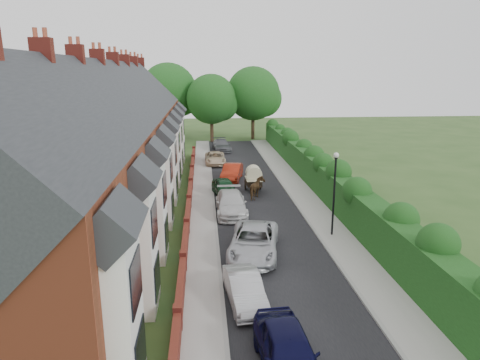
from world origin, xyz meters
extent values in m
plane|color=#2D4C1E|center=(0.00, 0.00, 0.00)|extent=(140.00, 140.00, 0.00)
cube|color=black|center=(-0.50, 11.00, 0.01)|extent=(6.00, 58.00, 0.02)
cube|color=#9A9892|center=(3.60, 11.00, 0.06)|extent=(2.20, 58.00, 0.12)
cube|color=#9A9892|center=(-4.35, 11.00, 0.06)|extent=(1.70, 58.00, 0.12)
cube|color=gray|center=(2.55, 11.00, 0.07)|extent=(0.18, 58.00, 0.13)
cube|color=gray|center=(-3.55, 11.00, 0.07)|extent=(0.18, 58.00, 0.13)
cube|color=#173B12|center=(5.40, 11.00, 1.25)|extent=(1.50, 58.00, 2.50)
cube|color=#994127|center=(-11.00, 10.00, 3.25)|extent=(8.00, 40.00, 6.50)
cube|color=#24272B|center=(-11.00, 10.00, 6.50)|extent=(8.00, 40.20, 8.00)
cube|color=white|center=(-6.65, -8.10, 2.60)|extent=(0.70, 2.40, 5.20)
cube|color=black|center=(-6.28, -8.10, 1.40)|extent=(0.06, 1.80, 1.60)
cube|color=black|center=(-6.28, -8.10, 3.80)|extent=(0.06, 1.80, 1.60)
cube|color=#24272B|center=(-6.80, -8.10, 5.60)|extent=(1.70, 2.60, 1.70)
cube|color=#3F2D2D|center=(-6.96, -6.00, 1.05)|extent=(0.08, 0.90, 2.10)
cube|color=white|center=(-6.95, -6.10, 4.40)|extent=(0.12, 1.20, 1.60)
cube|color=white|center=(-6.65, -3.10, 2.60)|extent=(0.70, 2.40, 5.20)
cube|color=black|center=(-6.28, -3.10, 1.40)|extent=(0.06, 1.80, 1.60)
cube|color=black|center=(-6.28, -3.10, 3.80)|extent=(0.06, 1.80, 1.60)
cube|color=#24272B|center=(-6.80, -3.10, 5.60)|extent=(1.70, 2.60, 1.70)
cube|color=#3F2D2D|center=(-6.96, -1.00, 1.05)|extent=(0.08, 0.90, 2.10)
cube|color=white|center=(-6.95, -1.10, 4.40)|extent=(0.12, 1.20, 1.60)
cube|color=white|center=(-6.65, 1.90, 2.60)|extent=(0.70, 2.40, 5.20)
cube|color=black|center=(-6.28, 1.90, 1.40)|extent=(0.06, 1.80, 1.60)
cube|color=black|center=(-6.28, 1.90, 3.80)|extent=(0.06, 1.80, 1.60)
cube|color=#24272B|center=(-6.80, 1.90, 5.60)|extent=(1.70, 2.60, 1.70)
cube|color=#3F2D2D|center=(-6.96, 4.00, 1.05)|extent=(0.08, 0.90, 2.10)
cube|color=white|center=(-6.95, 3.90, 4.40)|extent=(0.12, 1.20, 1.60)
cube|color=white|center=(-6.65, 6.90, 2.60)|extent=(0.70, 2.40, 5.20)
cube|color=black|center=(-6.28, 6.90, 1.40)|extent=(0.06, 1.80, 1.60)
cube|color=black|center=(-6.28, 6.90, 3.80)|extent=(0.06, 1.80, 1.60)
cube|color=#24272B|center=(-6.80, 6.90, 5.60)|extent=(1.70, 2.60, 1.70)
cube|color=#3F2D2D|center=(-6.96, 9.00, 1.05)|extent=(0.08, 0.90, 2.10)
cube|color=white|center=(-6.95, 8.90, 4.40)|extent=(0.12, 1.20, 1.60)
cube|color=white|center=(-6.65, 11.90, 2.60)|extent=(0.70, 2.40, 5.20)
cube|color=black|center=(-6.28, 11.90, 1.40)|extent=(0.06, 1.80, 1.60)
cube|color=black|center=(-6.28, 11.90, 3.80)|extent=(0.06, 1.80, 1.60)
cube|color=#24272B|center=(-6.80, 11.90, 5.60)|extent=(1.70, 2.60, 1.70)
cube|color=#3F2D2D|center=(-6.96, 14.00, 1.05)|extent=(0.08, 0.90, 2.10)
cube|color=white|center=(-6.95, 13.90, 4.40)|extent=(0.12, 1.20, 1.60)
cube|color=white|center=(-6.65, 16.90, 2.60)|extent=(0.70, 2.40, 5.20)
cube|color=black|center=(-6.28, 16.90, 1.40)|extent=(0.06, 1.80, 1.60)
cube|color=black|center=(-6.28, 16.90, 3.80)|extent=(0.06, 1.80, 1.60)
cube|color=#24272B|center=(-6.80, 16.90, 5.60)|extent=(1.70, 2.60, 1.70)
cube|color=#3F2D2D|center=(-6.96, 19.00, 1.05)|extent=(0.08, 0.90, 2.10)
cube|color=white|center=(-6.95, 18.90, 4.40)|extent=(0.12, 1.20, 1.60)
cube|color=white|center=(-6.65, 21.90, 2.60)|extent=(0.70, 2.40, 5.20)
cube|color=black|center=(-6.28, 21.90, 1.40)|extent=(0.06, 1.80, 1.60)
cube|color=black|center=(-6.28, 21.90, 3.80)|extent=(0.06, 1.80, 1.60)
cube|color=#24272B|center=(-6.80, 21.90, 5.60)|extent=(1.70, 2.60, 1.70)
cube|color=#3F2D2D|center=(-6.96, 24.00, 1.05)|extent=(0.08, 0.90, 2.10)
cube|color=white|center=(-6.95, 23.90, 4.40)|extent=(0.12, 1.20, 1.60)
cube|color=white|center=(-6.65, 26.90, 2.60)|extent=(0.70, 2.40, 5.20)
cube|color=black|center=(-6.28, 26.90, 1.40)|extent=(0.06, 1.80, 1.60)
cube|color=black|center=(-6.28, 26.90, 3.80)|extent=(0.06, 1.80, 1.60)
cube|color=#24272B|center=(-6.80, 26.90, 5.60)|extent=(1.70, 2.60, 1.70)
cube|color=#3F2D2D|center=(-6.96, 29.00, 1.05)|extent=(0.08, 0.90, 2.10)
cube|color=white|center=(-6.95, 28.90, 4.40)|extent=(0.12, 1.20, 1.60)
cube|color=maroon|center=(-11.00, 0.00, 10.30)|extent=(0.90, 0.50, 1.60)
cylinder|color=#9C452E|center=(-11.20, 0.00, 11.25)|extent=(0.20, 0.20, 0.50)
cylinder|color=#9C452E|center=(-10.80, 0.00, 11.25)|extent=(0.20, 0.20, 0.50)
cube|color=maroon|center=(-11.00, 5.00, 10.30)|extent=(0.90, 0.50, 1.60)
cylinder|color=#9C452E|center=(-11.20, 5.00, 11.25)|extent=(0.20, 0.20, 0.50)
cylinder|color=#9C452E|center=(-10.80, 5.00, 11.25)|extent=(0.20, 0.20, 0.50)
cube|color=maroon|center=(-11.00, 10.00, 10.30)|extent=(0.90, 0.50, 1.60)
cylinder|color=#9C452E|center=(-11.20, 10.00, 11.25)|extent=(0.20, 0.20, 0.50)
cylinder|color=#9C452E|center=(-10.80, 10.00, 11.25)|extent=(0.20, 0.20, 0.50)
cube|color=maroon|center=(-11.00, 15.00, 10.30)|extent=(0.90, 0.50, 1.60)
cylinder|color=#9C452E|center=(-11.20, 15.00, 11.25)|extent=(0.20, 0.20, 0.50)
cylinder|color=#9C452E|center=(-10.80, 15.00, 11.25)|extent=(0.20, 0.20, 0.50)
cube|color=maroon|center=(-11.00, 20.00, 10.30)|extent=(0.90, 0.50, 1.60)
cylinder|color=#9C452E|center=(-11.20, 20.00, 11.25)|extent=(0.20, 0.20, 0.50)
cylinder|color=#9C452E|center=(-10.80, 20.00, 11.25)|extent=(0.20, 0.20, 0.50)
cube|color=maroon|center=(-11.00, 25.00, 10.30)|extent=(0.90, 0.50, 1.60)
cylinder|color=#9C452E|center=(-11.20, 25.00, 11.25)|extent=(0.20, 0.20, 0.50)
cylinder|color=#9C452E|center=(-10.80, 25.00, 11.25)|extent=(0.20, 0.20, 0.50)
cube|color=maroon|center=(-11.00, 30.00, 10.30)|extent=(0.90, 0.50, 1.60)
cylinder|color=#9C452E|center=(-11.20, 30.00, 11.25)|extent=(0.20, 0.20, 0.50)
cylinder|color=#9C452E|center=(-10.80, 30.00, 11.25)|extent=(0.20, 0.20, 0.50)
cube|color=maroon|center=(-5.35, -2.50, 0.45)|extent=(0.30, 4.70, 0.90)
cube|color=maroon|center=(-5.35, 2.50, 0.45)|extent=(0.30, 4.70, 0.90)
cube|color=maroon|center=(-5.35, 7.50, 0.45)|extent=(0.30, 4.70, 0.90)
cube|color=maroon|center=(-5.35, 12.50, 0.45)|extent=(0.30, 4.70, 0.90)
cube|color=maroon|center=(-5.35, 17.50, 0.45)|extent=(0.30, 4.70, 0.90)
cube|color=maroon|center=(-5.35, 22.50, 0.45)|extent=(0.30, 4.70, 0.90)
cube|color=maroon|center=(-5.35, 27.50, 0.45)|extent=(0.30, 4.70, 0.90)
cube|color=maroon|center=(-5.35, -5.00, 0.55)|extent=(0.35, 0.35, 1.10)
cube|color=maroon|center=(-5.35, 0.00, 0.55)|extent=(0.35, 0.35, 1.10)
cube|color=maroon|center=(-5.35, 5.00, 0.55)|extent=(0.35, 0.35, 1.10)
cube|color=maroon|center=(-5.35, 10.00, 0.55)|extent=(0.35, 0.35, 1.10)
cube|color=maroon|center=(-5.35, 15.00, 0.55)|extent=(0.35, 0.35, 1.10)
cube|color=maroon|center=(-5.35, 20.00, 0.55)|extent=(0.35, 0.35, 1.10)
cube|color=maroon|center=(-5.35, 25.00, 0.55)|extent=(0.35, 0.35, 1.10)
cube|color=maroon|center=(-5.35, 30.00, 0.55)|extent=(0.35, 0.35, 1.10)
cylinder|color=black|center=(3.40, 4.00, 2.40)|extent=(0.12, 0.12, 4.80)
cylinder|color=black|center=(3.40, 4.00, 4.85)|extent=(0.20, 0.20, 0.10)
sphere|color=silver|center=(3.40, 4.00, 5.00)|extent=(0.32, 0.32, 0.32)
cylinder|color=#332316|center=(-3.00, 40.00, 2.38)|extent=(0.50, 0.50, 4.75)
sphere|color=#184416|center=(-3.00, 40.00, 5.89)|extent=(6.80, 6.80, 6.80)
sphere|color=#184416|center=(-1.64, 40.30, 5.23)|extent=(4.76, 4.76, 4.76)
cylinder|color=#332316|center=(3.00, 42.00, 2.62)|extent=(0.50, 0.50, 5.25)
sphere|color=#184416|center=(3.00, 42.00, 6.51)|extent=(7.60, 7.60, 7.60)
sphere|color=#184416|center=(4.52, 42.30, 5.78)|extent=(5.32, 5.32, 5.32)
cylinder|color=#332316|center=(-9.00, 43.00, 2.75)|extent=(0.50, 0.50, 5.50)
sphere|color=#184416|center=(-9.00, 43.00, 6.82)|extent=(8.00, 8.00, 8.00)
sphere|color=#184416|center=(-7.40, 43.30, 6.05)|extent=(5.60, 5.60, 5.60)
imported|color=black|center=(-1.60, -7.62, 0.77)|extent=(2.09, 4.63, 1.54)
imported|color=#A7A7AC|center=(-2.60, -3.15, 0.65)|extent=(1.77, 4.06, 1.30)
imported|color=#B9BBC1|center=(-1.62, 1.75, 0.76)|extent=(3.54, 5.88, 1.53)
imported|color=silver|center=(-2.39, 8.73, 0.74)|extent=(2.08, 5.10, 1.48)
imported|color=#10381C|center=(-2.62, 13.15, 0.68)|extent=(2.27, 4.22, 1.37)
imported|color=#9E2511|center=(-1.67, 18.20, 0.73)|extent=(2.44, 4.64, 1.46)
imported|color=beige|center=(-3.00, 25.16, 0.64)|extent=(2.17, 4.61, 1.27)
imported|color=#57595E|center=(-1.98, 32.75, 0.71)|extent=(2.40, 5.02, 1.41)
imported|color=#462F19|center=(-0.15, 12.11, 0.83)|extent=(1.57, 2.17, 1.67)
cube|color=black|center=(-0.15, 14.22, 0.84)|extent=(1.18, 1.97, 0.49)
cylinder|color=#BFB994|center=(-0.15, 14.22, 1.52)|extent=(1.28, 1.23, 1.28)
cube|color=#BFB994|center=(-0.15, 14.22, 1.08)|extent=(1.30, 2.01, 0.04)
cylinder|color=black|center=(-0.79, 14.81, 0.44)|extent=(0.08, 0.88, 0.88)
cylinder|color=black|center=(0.49, 14.81, 0.44)|extent=(0.08, 0.88, 0.88)
cylinder|color=black|center=(-0.50, 13.14, 0.88)|extent=(0.06, 1.77, 0.06)
cylinder|color=black|center=(0.19, 13.14, 0.88)|extent=(0.06, 1.77, 0.06)
camera|label=1|loc=(-4.23, -19.64, 9.77)|focal=32.00mm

